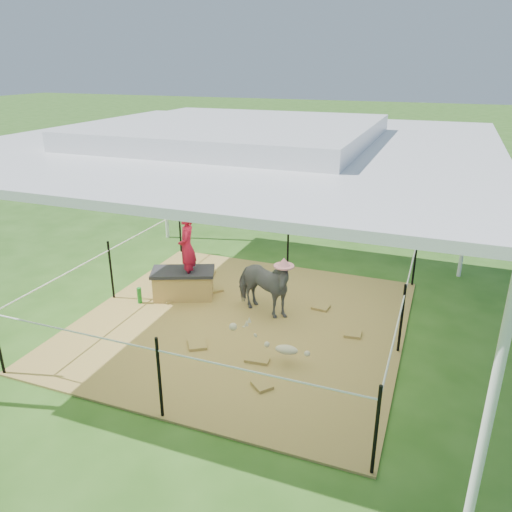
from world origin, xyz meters
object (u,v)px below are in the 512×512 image
(green_bottle, at_px, (139,295))
(pony, at_px, (262,286))
(picnic_table_near, at_px, (402,180))
(straw_bale, at_px, (184,285))
(distant_person, at_px, (449,194))
(foal, at_px, (287,348))
(woman, at_px, (187,241))

(green_bottle, bearing_deg, pony, 10.33)
(green_bottle, distance_m, picnic_table_near, 9.25)
(straw_bale, xyz_separation_m, green_bottle, (-0.55, -0.45, -0.08))
(pony, bearing_deg, straw_bale, 104.14)
(picnic_table_near, distance_m, distant_person, 2.11)
(pony, height_order, foal, pony)
(straw_bale, height_order, pony, pony)
(green_bottle, bearing_deg, distant_person, 57.71)
(straw_bale, height_order, foal, foal)
(picnic_table_near, bearing_deg, foal, -101.16)
(straw_bale, relative_size, woman, 0.83)
(straw_bale, bearing_deg, picnic_table_near, 72.48)
(picnic_table_near, bearing_deg, pony, -106.67)
(straw_bale, distance_m, foal, 2.49)
(picnic_table_near, bearing_deg, distant_person, -61.00)
(woman, relative_size, distant_person, 1.04)
(foal, xyz_separation_m, distant_person, (1.73, 7.82, 0.27))
(picnic_table_near, bearing_deg, straw_bale, -115.97)
(pony, xyz_separation_m, foal, (0.76, -1.17, -0.23))
(straw_bale, bearing_deg, woman, 0.00)
(woman, xyz_separation_m, picnic_table_near, (2.50, 8.24, -0.58))
(woman, height_order, green_bottle, woman)
(foal, bearing_deg, picnic_table_near, 81.87)
(green_bottle, bearing_deg, straw_bale, 39.29)
(foal, bearing_deg, pony, 117.52)
(straw_bale, height_order, picnic_table_near, picnic_table_near)
(distant_person, bearing_deg, pony, 78.82)
(straw_bale, relative_size, distant_person, 0.87)
(straw_bale, height_order, woman, woman)
(woman, bearing_deg, distant_person, 127.16)
(pony, height_order, distant_person, distant_person)
(foal, xyz_separation_m, picnic_table_near, (0.45, 9.50, 0.17))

